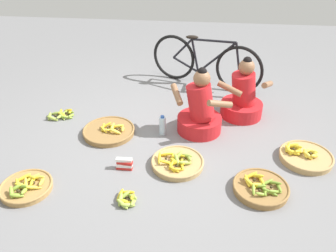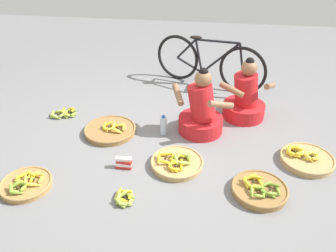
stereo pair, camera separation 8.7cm
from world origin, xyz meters
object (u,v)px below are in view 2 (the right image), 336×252
loose_bananas_near_bicycle (65,113)px  vendor_woman_front (201,112)px  packet_carton_stack (124,163)px  banana_basket_back_center (306,159)px  loose_bananas_mid_right (124,198)px  banana_basket_near_vendor (259,189)px  banana_basket_back_right (110,130)px  vendor_woman_behind (245,99)px  water_bottle (163,125)px  banana_basket_front_right (26,184)px  banana_basket_mid_left (177,163)px  bicycle_leaning (208,63)px

loose_bananas_near_bicycle → vendor_woman_front: bearing=-4.2°
loose_bananas_near_bicycle → packet_carton_stack: bearing=-42.4°
banana_basket_back_center → loose_bananas_mid_right: size_ratio=2.32×
banana_basket_near_vendor → loose_bananas_mid_right: size_ratio=2.20×
banana_basket_back_right → vendor_woman_behind: bearing=21.0°
vendor_woman_behind → loose_bananas_near_bicycle: bearing=-172.8°
loose_bananas_mid_right → packet_carton_stack: packet_carton_stack is taller
water_bottle → packet_carton_stack: size_ratio=1.45×
packet_carton_stack → water_bottle: bearing=65.7°
loose_bananas_mid_right → banana_basket_back_center: bearing=25.0°
banana_basket_front_right → banana_basket_mid_left: (1.37, 0.51, 0.00)m
banana_basket_back_center → water_bottle: size_ratio=2.25×
vendor_woman_behind → bicycle_leaning: size_ratio=0.49×
banana_basket_front_right → banana_basket_near_vendor: bearing=5.8°
banana_basket_mid_left → loose_bananas_mid_right: (-0.41, -0.56, -0.01)m
bicycle_leaning → packet_carton_stack: (-0.75, -2.06, -0.30)m
banana_basket_front_right → water_bottle: size_ratio=1.98×
loose_bananas_near_bicycle → banana_basket_front_right: bearing=-82.7°
banana_basket_mid_left → loose_bananas_near_bicycle: banana_basket_mid_left is taller
vendor_woman_front → banana_basket_near_vendor: size_ratio=1.54×
loose_bananas_mid_right → water_bottle: bearing=80.7°
vendor_woman_front → bicycle_leaning: vendor_woman_front is taller
loose_bananas_near_bicycle → packet_carton_stack: 1.37m
vendor_woman_behind → banana_basket_back_right: size_ratio=1.30×
banana_basket_front_right → loose_bananas_near_bicycle: 1.34m
loose_bananas_mid_right → loose_bananas_near_bicycle: 1.78m
vendor_woman_front → banana_basket_back_center: bearing=-21.6°
banana_basket_mid_left → loose_bananas_near_bicycle: (-1.54, 0.82, -0.01)m
vendor_woman_behind → packet_carton_stack: (-1.24, -1.21, -0.19)m
banana_basket_near_vendor → banana_basket_back_right: (-1.65, 0.80, -0.01)m
bicycle_leaning → packet_carton_stack: bearing=-110.1°
packet_carton_stack → banana_basket_back_right: bearing=117.6°
vendor_woman_front → loose_bananas_mid_right: vendor_woman_front is taller
loose_bananas_mid_right → loose_bananas_near_bicycle: loose_bananas_mid_right is taller
banana_basket_front_right → packet_carton_stack: (0.84, 0.41, 0.02)m
banana_basket_mid_left → banana_basket_back_center: bearing=10.5°
banana_basket_mid_left → water_bottle: 0.61m
banana_basket_back_center → banana_basket_near_vendor: size_ratio=1.06×
bicycle_leaning → water_bottle: 1.48m
packet_carton_stack → bicycle_leaning: bearing=69.9°
banana_basket_back_right → banana_basket_front_right: 1.15m
vendor_woman_front → banana_basket_back_center: vendor_woman_front is taller
water_bottle → banana_basket_near_vendor: bearing=-40.0°
banana_basket_back_right → banana_basket_back_center: bearing=-6.8°
vendor_woman_front → vendor_woman_behind: 0.66m
banana_basket_back_right → banana_basket_mid_left: 0.98m
bicycle_leaning → loose_bananas_mid_right: bearing=-104.1°
banana_basket_mid_left → vendor_woman_behind: bearing=57.0°
loose_bananas_mid_right → water_bottle: water_bottle is taller
banana_basket_near_vendor → banana_basket_front_right: bearing=-174.2°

